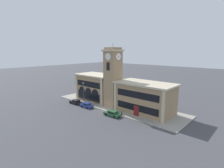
# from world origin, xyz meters

# --- Properties ---
(ground_plane) EXTENTS (300.00, 300.00, 0.00)m
(ground_plane) POSITION_xyz_m (0.00, 0.00, 0.00)
(ground_plane) COLOR #424247
(sidewalk_kerb) EXTENTS (41.84, 12.00, 0.15)m
(sidewalk_kerb) POSITION_xyz_m (0.00, 6.00, 0.07)
(sidewalk_kerb) COLOR gray
(sidewalk_kerb) RESTS_ON ground_plane
(clock_tower) EXTENTS (4.61, 4.61, 18.19)m
(clock_tower) POSITION_xyz_m (0.00, 4.48, 8.55)
(clock_tower) COLOR #9E7F5B
(clock_tower) RESTS_ON ground_plane
(town_hall_left_wing) EXTENTS (13.46, 8.17, 8.56)m
(town_hall_left_wing) POSITION_xyz_m (-8.64, 6.23, 4.31)
(town_hall_left_wing) COLOR #9E7F5B
(town_hall_left_wing) RESTS_ON ground_plane
(town_hall_right_wing) EXTENTS (15.37, 8.17, 8.01)m
(town_hall_right_wing) POSITION_xyz_m (9.59, 6.24, 4.03)
(town_hall_right_wing) COLOR #9E7F5B
(town_hall_right_wing) RESTS_ON ground_plane
(parked_car_near) EXTENTS (4.42, 1.98, 1.33)m
(parked_car_near) POSITION_xyz_m (-10.00, -1.38, 0.70)
(parked_car_near) COLOR black
(parked_car_near) RESTS_ON ground_plane
(parked_car_mid) EXTENTS (4.09, 1.94, 1.43)m
(parked_car_mid) POSITION_xyz_m (-4.86, -1.38, 0.74)
(parked_car_mid) COLOR navy
(parked_car_mid) RESTS_ON ground_plane
(parked_car_far) EXTENTS (4.49, 2.09, 1.38)m
(parked_car_far) POSITION_xyz_m (5.11, -1.38, 0.72)
(parked_car_far) COLOR #285633
(parked_car_far) RESTS_ON ground_plane
(street_lamp) EXTENTS (0.36, 0.36, 6.47)m
(street_lamp) POSITION_xyz_m (-8.52, 0.54, 4.32)
(street_lamp) COLOR #4C4C51
(street_lamp) RESTS_ON sidewalk_kerb
(bollard) EXTENTS (0.18, 0.18, 1.06)m
(bollard) POSITION_xyz_m (6.72, 0.26, 0.67)
(bollard) COLOR black
(bollard) RESTS_ON sidewalk_kerb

